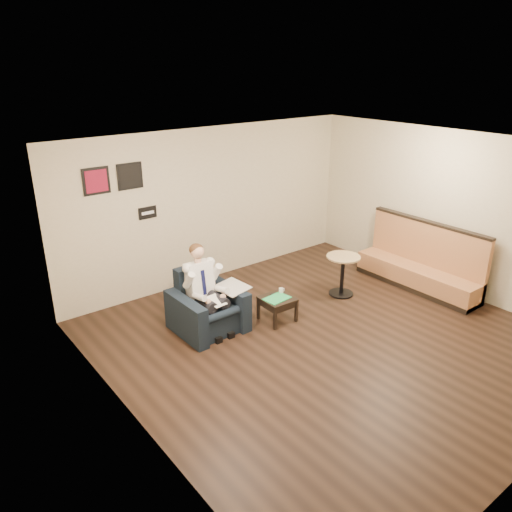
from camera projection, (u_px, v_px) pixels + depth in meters
ground at (328, 340)px, 7.39m from camera, size 6.00×6.00×0.00m
wall_back at (213, 205)px, 9.06m from camera, size 6.00×0.02×2.80m
wall_left at (131, 317)px, 5.15m from camera, size 0.02×6.00×2.80m
wall_right at (454, 213)px, 8.59m from camera, size 0.02×6.00×2.80m
ceiling at (340, 150)px, 6.35m from camera, size 6.00×6.00×0.02m
seating_sign at (148, 213)px, 8.27m from camera, size 0.32×0.02×0.20m
art_print_left at (96, 181)px, 7.57m from camera, size 0.42×0.03×0.42m
art_print_right at (130, 176)px, 7.88m from camera, size 0.42×0.03×0.42m
armchair at (208, 302)px, 7.52m from camera, size 0.97×0.97×0.93m
seated_man at (212, 294)px, 7.37m from camera, size 0.62×0.92×1.27m
lap_papers at (216, 301)px, 7.32m from camera, size 0.24×0.32×0.01m
newspaper at (232, 287)px, 7.61m from camera, size 0.44×0.53×0.01m
side_table at (277, 309)px, 7.88m from camera, size 0.50×0.50×0.39m
green_folder at (277, 298)px, 7.78m from camera, size 0.42×0.32×0.01m
coffee_mug at (281, 291)px, 7.96m from camera, size 0.07×0.07×0.08m
smartphone at (274, 294)px, 7.94m from camera, size 0.13×0.09×0.01m
banquette at (419, 257)px, 8.88m from camera, size 0.55×2.33×1.19m
cafe_table at (342, 275)px, 8.69m from camera, size 0.74×0.74×0.72m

